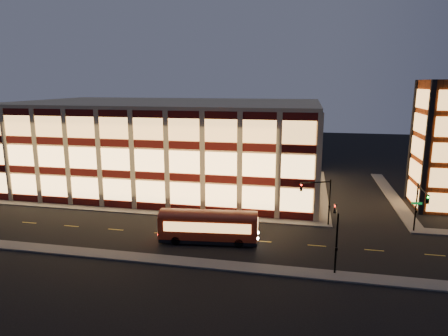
# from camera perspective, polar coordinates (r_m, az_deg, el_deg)

# --- Properties ---
(ground) EXTENTS (200.00, 200.00, 0.00)m
(ground) POSITION_cam_1_polar(r_m,az_deg,el_deg) (55.37, -10.55, -6.64)
(ground) COLOR black
(ground) RESTS_ON ground
(sidewalk_office_south) EXTENTS (54.00, 2.00, 0.15)m
(sidewalk_office_south) POSITION_cam_1_polar(r_m,az_deg,el_deg) (57.38, -12.96, -6.00)
(sidewalk_office_south) COLOR #514F4C
(sidewalk_office_south) RESTS_ON ground
(sidewalk_office_east) EXTENTS (2.00, 30.00, 0.15)m
(sidewalk_office_east) POSITION_cam_1_polar(r_m,az_deg,el_deg) (67.73, 13.63, -3.25)
(sidewalk_office_east) COLOR #514F4C
(sidewalk_office_east) RESTS_ON ground
(sidewalk_tower_west) EXTENTS (2.00, 30.00, 0.15)m
(sidewalk_tower_west) POSITION_cam_1_polar(r_m,az_deg,el_deg) (69.03, 22.80, -3.58)
(sidewalk_tower_west) COLOR #514F4C
(sidewalk_tower_west) RESTS_ON ground
(sidewalk_near) EXTENTS (100.00, 2.00, 0.15)m
(sidewalk_near) POSITION_cam_1_polar(r_m,az_deg,el_deg) (44.43, -17.01, -11.67)
(sidewalk_near) COLOR #514F4C
(sidewalk_near) RESTS_ON ground
(office_building) EXTENTS (50.45, 30.45, 14.50)m
(office_building) POSITION_cam_1_polar(r_m,az_deg,el_deg) (70.10, -7.76, 3.49)
(office_building) COLOR tan
(office_building) RESTS_ON ground
(traffic_signal_far) EXTENTS (3.79, 1.87, 6.00)m
(traffic_signal_far) POSITION_cam_1_polar(r_m,az_deg,el_deg) (50.47, 13.46, -3.73)
(traffic_signal_far) COLOR black
(traffic_signal_far) RESTS_ON ground
(traffic_signal_right) EXTENTS (1.20, 4.37, 6.00)m
(traffic_signal_right) POSITION_cam_1_polar(r_m,az_deg,el_deg) (51.31, 26.21, -4.42)
(traffic_signal_right) COLOR black
(traffic_signal_right) RESTS_ON ground
(traffic_signal_near) EXTENTS (0.32, 4.45, 6.00)m
(traffic_signal_near) POSITION_cam_1_polar(r_m,az_deg,el_deg) (39.81, 15.71, -8.12)
(traffic_signal_near) COLOR black
(traffic_signal_near) RESTS_ON ground
(trolley_bus) EXTENTS (11.14, 3.85, 3.70)m
(trolley_bus) POSITION_cam_1_polar(r_m,az_deg,el_deg) (45.06, -2.22, -8.08)
(trolley_bus) COLOR maroon
(trolley_bus) RESTS_ON ground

